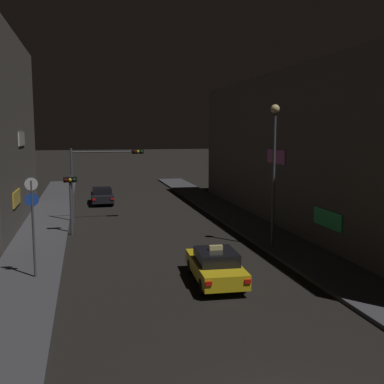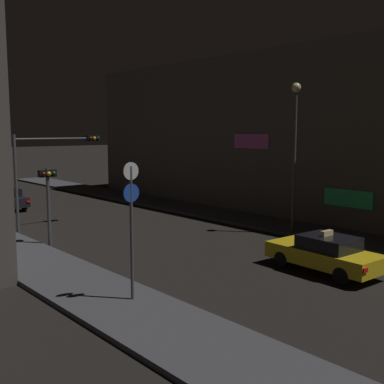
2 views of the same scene
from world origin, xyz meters
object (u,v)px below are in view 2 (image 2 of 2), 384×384
at_px(taxi, 325,253).
at_px(traffic_light_left_kerb, 48,190).
at_px(street_lamp_near_block, 295,135).
at_px(sign_pole_left, 131,218).
at_px(far_car, 4,199).
at_px(traffic_light_overhead, 51,160).

xyz_separation_m(taxi, traffic_light_left_kerb, (-6.10, 10.65, 1.89)).
bearing_deg(street_lamp_near_block, sign_pole_left, -165.90).
bearing_deg(far_car, street_lamp_near_block, -64.26).
relative_size(taxi, sign_pole_left, 1.07).
xyz_separation_m(traffic_light_overhead, traffic_light_left_kerb, (-1.97, -3.80, -1.15)).
distance_m(traffic_light_left_kerb, street_lamp_near_block, 12.40).
bearing_deg(sign_pole_left, far_car, 80.19).
relative_size(traffic_light_overhead, street_lamp_near_block, 0.68).
bearing_deg(taxi, street_lamp_near_block, 47.11).
distance_m(far_car, traffic_light_overhead, 8.72).
xyz_separation_m(taxi, sign_pole_left, (-7.40, 1.98, 1.97)).
bearing_deg(sign_pole_left, street_lamp_near_block, 14.10).
relative_size(taxi, far_car, 1.02).
bearing_deg(taxi, far_car, 99.62).
bearing_deg(traffic_light_overhead, taxi, -74.02).
bearing_deg(traffic_light_overhead, traffic_light_left_kerb, -117.36).
height_order(far_car, sign_pole_left, sign_pole_left).
bearing_deg(traffic_light_overhead, street_lamp_near_block, -47.03).
bearing_deg(traffic_light_left_kerb, street_lamp_near_block, -27.65).
height_order(traffic_light_left_kerb, street_lamp_near_block, street_lamp_near_block).
xyz_separation_m(sign_pole_left, street_lamp_near_block, (12.06, 3.03, 2.42)).
bearing_deg(sign_pole_left, traffic_light_overhead, 75.32).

